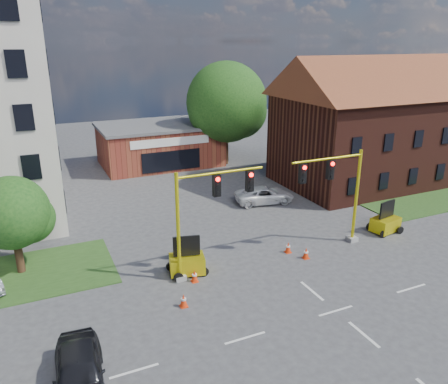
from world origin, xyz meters
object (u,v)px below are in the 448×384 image
(signal_mast_east, at_px, (337,188))
(trailer_east, at_px, (385,223))
(trailer_west, at_px, (187,262))
(pickup_white, at_px, (265,195))
(signal_mast_west, at_px, (207,209))
(sedan_dark, at_px, (79,372))

(signal_mast_east, xyz_separation_m, trailer_east, (4.69, 0.24, -3.24))
(trailer_west, xyz_separation_m, trailer_east, (14.43, -0.26, -0.02))
(signal_mast_east, distance_m, pickup_white, 9.35)
(signal_mast_west, relative_size, trailer_east, 2.87)
(trailer_west, distance_m, pickup_white, 12.74)
(trailer_east, bearing_deg, trailer_west, 167.43)
(trailer_west, relative_size, sedan_dark, 0.49)
(trailer_west, bearing_deg, signal_mast_east, 10.17)
(sedan_dark, bearing_deg, signal_mast_west, 42.75)
(signal_mast_west, xyz_separation_m, sedan_dark, (-7.70, -6.07, -3.14))
(signal_mast_east, height_order, pickup_white, signal_mast_east)
(trailer_west, distance_m, sedan_dark, 9.35)
(pickup_white, bearing_deg, sedan_dark, 141.77)
(signal_mast_east, height_order, trailer_east, signal_mast_east)
(signal_mast_east, xyz_separation_m, trailer_west, (-9.75, 0.50, -3.23))
(signal_mast_west, bearing_deg, sedan_dark, -141.76)
(pickup_white, relative_size, sedan_dark, 1.06)
(signal_mast_west, height_order, signal_mast_east, same)
(signal_mast_west, relative_size, pickup_white, 1.29)
(signal_mast_west, distance_m, sedan_dark, 10.29)
(signal_mast_east, height_order, sedan_dark, signal_mast_east)
(signal_mast_west, distance_m, pickup_white, 12.74)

